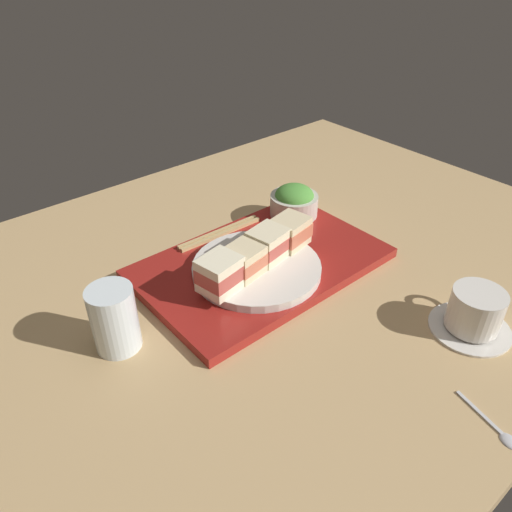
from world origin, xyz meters
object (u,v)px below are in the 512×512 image
(sandwich_inner_far, at_px, (245,260))
(teaspoon, at_px, (501,431))
(sandwich_inner_near, at_px, (268,244))
(chopsticks_pair, at_px, (220,233))
(sandwich_nearmost, at_px, (289,231))
(sandwich_farmost, at_px, (220,274))
(salad_bowl, at_px, (294,201))
(coffee_cup, at_px, (474,312))
(sandwich_plate, at_px, (257,268))
(drinking_glass, at_px, (115,320))

(sandwich_inner_far, relative_size, teaspoon, 0.75)
(sandwich_inner_near, bearing_deg, sandwich_inner_far, 8.40)
(chopsticks_pair, bearing_deg, sandwich_nearmost, 116.94)
(sandwich_inner_near, xyz_separation_m, sandwich_farmost, (0.12, 0.02, 0.00))
(sandwich_inner_far, relative_size, salad_bowl, 0.76)
(coffee_cup, relative_size, teaspoon, 1.25)
(sandwich_inner_far, height_order, salad_bowl, same)
(sandwich_plate, xyz_separation_m, chopsticks_pair, (-0.03, -0.14, -0.00))
(teaspoon, bearing_deg, sandwich_farmost, -74.70)
(sandwich_inner_far, bearing_deg, sandwich_farmost, 8.40)
(coffee_cup, bearing_deg, chopsticks_pair, -71.95)
(coffee_cup, xyz_separation_m, teaspoon, (0.15, 0.13, -0.03))
(sandwich_inner_near, bearing_deg, chopsticks_pair, -87.91)
(chopsticks_pair, relative_size, coffee_cup, 1.48)
(sandwich_nearmost, bearing_deg, sandwich_farmost, 8.40)
(sandwich_plate, relative_size, drinking_glass, 2.16)
(sandwich_inner_near, xyz_separation_m, chopsticks_pair, (0.01, -0.14, -0.04))
(sandwich_farmost, bearing_deg, sandwich_nearmost, -171.60)
(sandwich_inner_near, bearing_deg, salad_bowl, -148.24)
(sandwich_farmost, xyz_separation_m, teaspoon, (-0.12, 0.43, -0.06))
(chopsticks_pair, bearing_deg, drinking_glass, 24.48)
(sandwich_inner_far, distance_m, teaspoon, 0.45)
(sandwich_plate, height_order, drinking_glass, drinking_glass)
(sandwich_nearmost, bearing_deg, salad_bowl, -138.14)
(sandwich_inner_near, relative_size, chopsticks_pair, 0.39)
(sandwich_nearmost, xyz_separation_m, sandwich_farmost, (0.18, 0.03, 0.00))
(coffee_cup, bearing_deg, sandwich_farmost, -48.96)
(coffee_cup, height_order, drinking_glass, drinking_glass)
(sandwich_plate, bearing_deg, teaspoon, 93.62)
(sandwich_farmost, height_order, salad_bowl, sandwich_farmost)
(coffee_cup, bearing_deg, sandwich_inner_far, -56.83)
(chopsticks_pair, bearing_deg, sandwich_farmost, 53.33)
(salad_bowl, bearing_deg, sandwich_farmost, 22.71)
(sandwich_plate, relative_size, salad_bowl, 2.29)
(chopsticks_pair, height_order, coffee_cup, coffee_cup)
(drinking_glass, bearing_deg, salad_bowl, -168.15)
(sandwich_farmost, distance_m, salad_bowl, 0.31)
(teaspoon, bearing_deg, coffee_cup, -138.80)
(drinking_glass, xyz_separation_m, teaspoon, (-0.30, 0.46, -0.05))
(sandwich_nearmost, distance_m, teaspoon, 0.47)
(sandwich_plate, distance_m, teaspoon, 0.45)
(chopsticks_pair, xyz_separation_m, coffee_cup, (-0.15, 0.46, 0.01))
(sandwich_inner_far, xyz_separation_m, sandwich_farmost, (0.06, 0.01, 0.00))
(salad_bowl, xyz_separation_m, coffee_cup, (0.02, 0.42, -0.02))
(sandwich_inner_far, xyz_separation_m, chopsticks_pair, (-0.06, -0.15, -0.04))
(sandwich_nearmost, bearing_deg, chopsticks_pair, -63.06)
(salad_bowl, relative_size, drinking_glass, 0.94)
(sandwich_plate, distance_m, drinking_glass, 0.27)
(sandwich_nearmost, distance_m, sandwich_inner_far, 0.12)
(coffee_cup, distance_m, teaspoon, 0.20)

